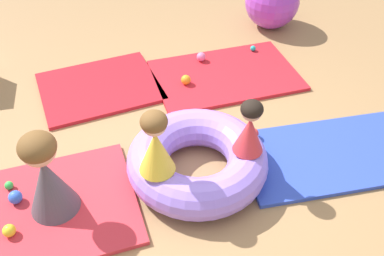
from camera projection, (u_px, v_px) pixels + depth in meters
name	position (u px, v px, depth m)	size (l,w,h in m)	color
ground_plane	(184.00, 166.00, 3.74)	(8.00, 8.00, 0.00)	#9E7549
gym_mat_near_left	(225.00, 75.00, 4.76)	(1.55, 1.02, 0.04)	red
gym_mat_far_right	(99.00, 87.00, 4.59)	(1.21, 0.99, 0.04)	#B21923
gym_mat_near_right	(332.00, 154.00, 3.82)	(1.63, 0.87, 0.04)	#2D47B7
gym_mat_far_left	(57.00, 208.00, 3.37)	(1.22, 1.09, 0.04)	red
inflatable_cushion	(197.00, 160.00, 3.56)	(1.17, 1.17, 0.34)	#9975EA
child_in_yellow	(156.00, 143.00, 3.08)	(0.38, 0.38, 0.54)	yellow
child_in_red	(250.00, 127.00, 3.26)	(0.31, 0.31, 0.47)	red
adult_seated	(46.00, 175.00, 3.12)	(0.38, 0.38, 0.74)	#4C4751
play_ball_teal	(253.00, 48.00, 5.09)	(0.07, 0.07, 0.07)	teal
play_ball_red	(253.00, 134.00, 3.92)	(0.10, 0.10, 0.10)	red
play_ball_yellow	(9.00, 231.00, 3.13)	(0.10, 0.10, 0.10)	yellow
play_ball_orange	(186.00, 80.00, 4.57)	(0.10, 0.10, 0.10)	orange
play_ball_pink	(201.00, 57.00, 4.91)	(0.10, 0.10, 0.10)	pink
play_ball_blue	(15.00, 197.00, 3.35)	(0.11, 0.11, 0.11)	blue
play_ball_green	(9.00, 185.00, 3.47)	(0.07, 0.07, 0.07)	green
exercise_ball_large	(272.00, 1.00, 5.44)	(0.69, 0.69, 0.69)	purple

